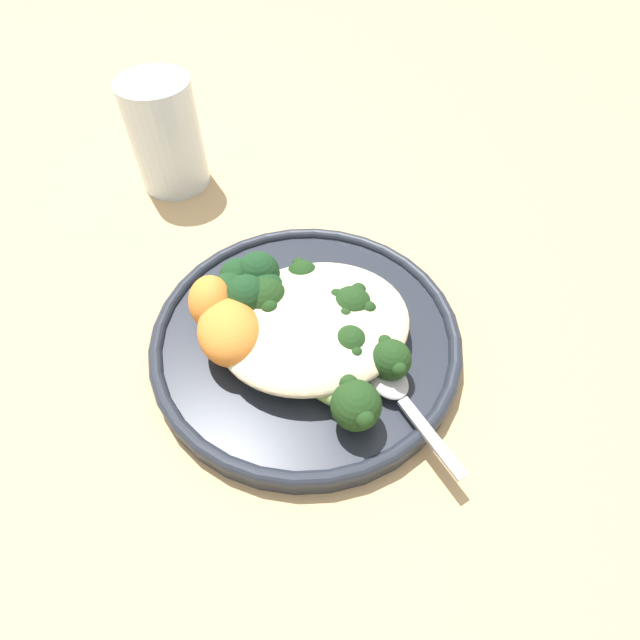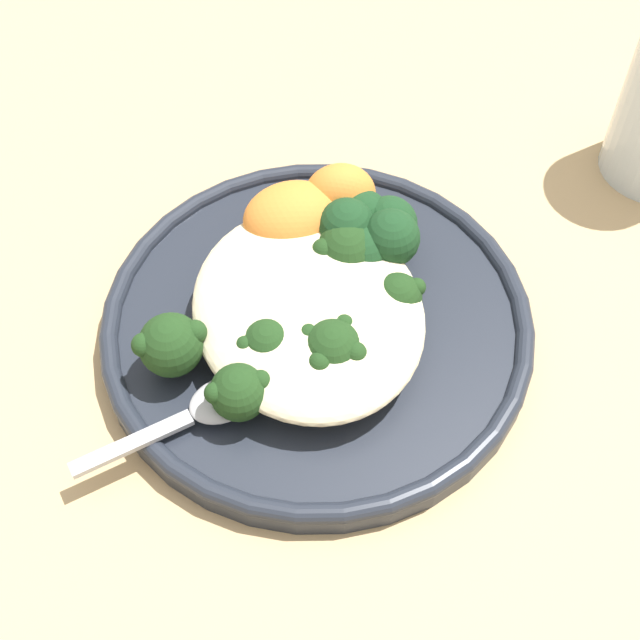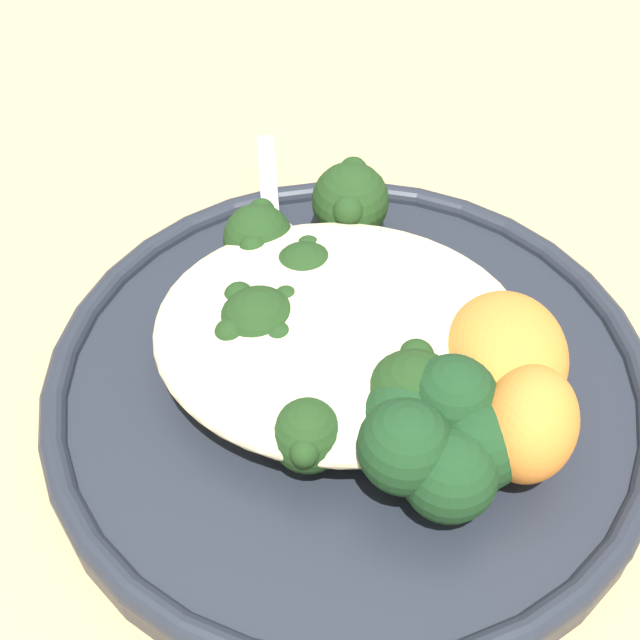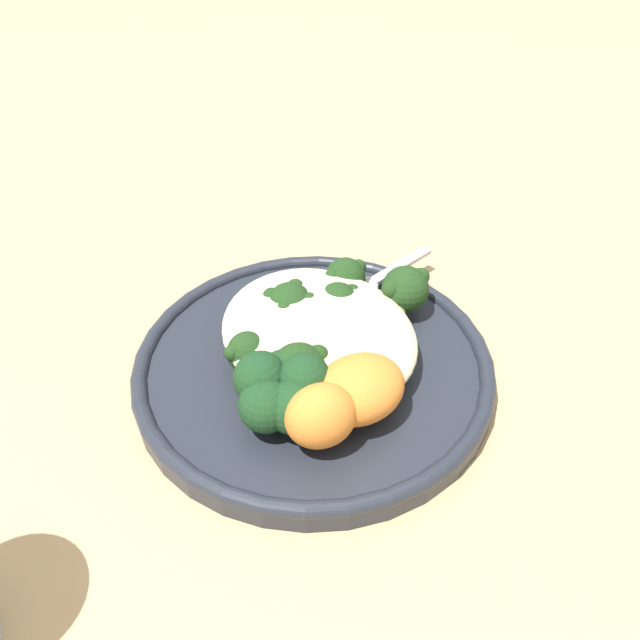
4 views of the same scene
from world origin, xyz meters
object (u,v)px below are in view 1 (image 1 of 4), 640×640
at_px(sweet_potato_chunk_0, 211,303).
at_px(kale_tuft, 248,286).
at_px(broccoli_stalk_5, 296,295).
at_px(sweet_potato_chunk_1, 230,332).
at_px(broccoli_stalk_1, 364,359).
at_px(spoon, 395,389).
at_px(water_glass, 166,135).
at_px(plate, 304,338).
at_px(broccoli_stalk_4, 297,327).
at_px(broccoli_stalk_6, 266,309).
at_px(broccoli_stalk_7, 257,313).
at_px(broccoli_stalk_3, 341,314).
at_px(quinoa_mound, 315,324).
at_px(broccoli_stalk_0, 339,396).
at_px(broccoli_stalk_2, 337,347).

distance_m(sweet_potato_chunk_0, kale_tuft, 0.04).
xyz_separation_m(broccoli_stalk_5, sweet_potato_chunk_0, (0.07, -0.01, 0.01)).
distance_m(broccoli_stalk_5, sweet_potato_chunk_1, 0.07).
bearing_deg(broccoli_stalk_1, spoon, -35.98).
xyz_separation_m(kale_tuft, water_glass, (0.03, -0.23, 0.02)).
height_order(plate, broccoli_stalk_5, broccoli_stalk_5).
distance_m(broccoli_stalk_4, water_glass, 0.29).
xyz_separation_m(broccoli_stalk_6, broccoli_stalk_7, (0.01, -0.00, -0.01)).
distance_m(broccoli_stalk_3, broccoli_stalk_5, 0.05).
bearing_deg(broccoli_stalk_1, broccoli_stalk_6, 155.22).
relative_size(spoon, water_glass, 0.95).
relative_size(quinoa_mound, kale_tuft, 2.46).
bearing_deg(broccoli_stalk_6, broccoli_stalk_4, -129.16).
bearing_deg(quinoa_mound, spoon, 119.26).
relative_size(broccoli_stalk_3, sweet_potato_chunk_1, 1.81).
xyz_separation_m(broccoli_stalk_4, water_glass, (0.06, -0.28, 0.03)).
bearing_deg(water_glass, broccoli_stalk_1, 106.73).
bearing_deg(broccoli_stalk_5, broccoli_stalk_3, -105.40).
bearing_deg(quinoa_mound, kale_tuft, -52.29).
distance_m(broccoli_stalk_3, broccoli_stalk_4, 0.04).
relative_size(broccoli_stalk_0, broccoli_stalk_3, 0.91).
distance_m(broccoli_stalk_2, broccoli_stalk_3, 0.03).
relative_size(broccoli_stalk_3, broccoli_stalk_6, 1.34).
relative_size(broccoli_stalk_7, spoon, 0.78).
height_order(broccoli_stalk_0, sweet_potato_chunk_0, sweet_potato_chunk_0).
height_order(plate, broccoli_stalk_3, broccoli_stalk_3).
distance_m(broccoli_stalk_7, sweet_potato_chunk_1, 0.03).
distance_m(broccoli_stalk_5, water_glass, 0.26).
bearing_deg(broccoli_stalk_2, kale_tuft, 138.43).
relative_size(quinoa_mound, broccoli_stalk_0, 1.52).
bearing_deg(water_glass, sweet_potato_chunk_1, 91.13).
bearing_deg(quinoa_mound, broccoli_stalk_3, -175.47).
relative_size(broccoli_stalk_1, broccoli_stalk_3, 0.99).
bearing_deg(sweet_potato_chunk_1, broccoli_stalk_7, -145.54).
distance_m(broccoli_stalk_3, sweet_potato_chunk_0, 0.11).
height_order(broccoli_stalk_5, water_glass, water_glass).
height_order(broccoli_stalk_4, spoon, broccoli_stalk_4).
bearing_deg(broccoli_stalk_5, broccoli_stalk_1, -123.41).
distance_m(broccoli_stalk_4, spoon, 0.09).
height_order(broccoli_stalk_6, broccoli_stalk_7, broccoli_stalk_6).
distance_m(sweet_potato_chunk_0, water_glass, 0.24).
height_order(broccoli_stalk_1, sweet_potato_chunk_0, sweet_potato_chunk_0).
height_order(broccoli_stalk_4, broccoli_stalk_5, same).
height_order(kale_tuft, water_glass, water_glass).
height_order(broccoli_stalk_1, broccoli_stalk_2, same).
distance_m(broccoli_stalk_6, broccoli_stalk_7, 0.01).
xyz_separation_m(broccoli_stalk_2, sweet_potato_chunk_1, (0.08, -0.04, 0.01)).
height_order(broccoli_stalk_0, broccoli_stalk_6, broccoli_stalk_6).
height_order(broccoli_stalk_7, kale_tuft, kale_tuft).
bearing_deg(water_glass, broccoli_stalk_6, 98.81).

